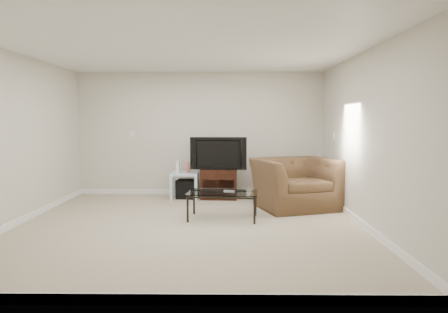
{
  "coord_description": "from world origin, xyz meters",
  "views": [
    {
      "loc": [
        0.57,
        -5.66,
        1.53
      ],
      "look_at": [
        0.5,
        1.2,
        0.9
      ],
      "focal_mm": 32.0,
      "sensor_mm": 36.0,
      "label": 1
    }
  ],
  "objects_px": {
    "television": "(219,153)",
    "coffee_table": "(223,205)",
    "tv_stand": "(219,183)",
    "subwoofer": "(186,189)",
    "recliner": "(295,175)",
    "side_table": "(185,185)"
  },
  "relations": [
    {
      "from": "recliner",
      "to": "coffee_table",
      "type": "relative_size",
      "value": 1.23
    },
    {
      "from": "tv_stand",
      "to": "recliner",
      "type": "bearing_deg",
      "value": -28.81
    },
    {
      "from": "television",
      "to": "subwoofer",
      "type": "bearing_deg",
      "value": 178.64
    },
    {
      "from": "subwoofer",
      "to": "coffee_table",
      "type": "distance_m",
      "value": 1.82
    },
    {
      "from": "coffee_table",
      "to": "side_table",
      "type": "bearing_deg",
      "value": 115.17
    },
    {
      "from": "television",
      "to": "tv_stand",
      "type": "bearing_deg",
      "value": 90.61
    },
    {
      "from": "recliner",
      "to": "coffee_table",
      "type": "bearing_deg",
      "value": -164.36
    },
    {
      "from": "tv_stand",
      "to": "subwoofer",
      "type": "bearing_deg",
      "value": -179.37
    },
    {
      "from": "subwoofer",
      "to": "television",
      "type": "bearing_deg",
      "value": -4.53
    },
    {
      "from": "subwoofer",
      "to": "recliner",
      "type": "relative_size",
      "value": 0.27
    },
    {
      "from": "television",
      "to": "coffee_table",
      "type": "height_order",
      "value": "television"
    },
    {
      "from": "tv_stand",
      "to": "coffee_table",
      "type": "xyz_separation_m",
      "value": [
        0.1,
        -1.64,
        -0.08
      ]
    },
    {
      "from": "coffee_table",
      "to": "subwoofer",
      "type": "bearing_deg",
      "value": 113.99
    },
    {
      "from": "subwoofer",
      "to": "recliner",
      "type": "bearing_deg",
      "value": -23.0
    },
    {
      "from": "subwoofer",
      "to": "coffee_table",
      "type": "bearing_deg",
      "value": -66.01
    },
    {
      "from": "tv_stand",
      "to": "side_table",
      "type": "bearing_deg",
      "value": -177.44
    },
    {
      "from": "tv_stand",
      "to": "television",
      "type": "relative_size",
      "value": 0.7
    },
    {
      "from": "tv_stand",
      "to": "subwoofer",
      "type": "xyz_separation_m",
      "value": [
        -0.64,
        0.02,
        -0.11
      ]
    },
    {
      "from": "television",
      "to": "side_table",
      "type": "distance_m",
      "value": 0.93
    },
    {
      "from": "television",
      "to": "coffee_table",
      "type": "distance_m",
      "value": 1.75
    },
    {
      "from": "television",
      "to": "coffee_table",
      "type": "bearing_deg",
      "value": -83.33
    },
    {
      "from": "subwoofer",
      "to": "coffee_table",
      "type": "relative_size",
      "value": 0.33
    }
  ]
}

